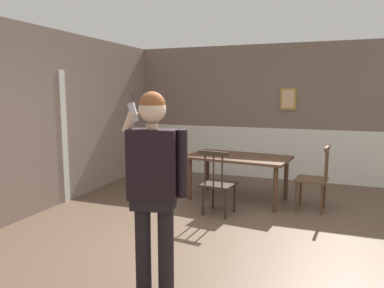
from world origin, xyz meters
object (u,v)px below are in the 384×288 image
Objects in this scene: dining_table at (238,161)px; chair_by_doorway at (314,179)px; person_figure at (154,178)px; chair_near_window at (218,183)px.

dining_table is 1.74× the size of chair_by_doorway.
chair_by_doorway reaches higher than dining_table.
chair_by_doorway is (1.19, -0.13, -0.16)m from dining_table.
chair_by_doorway is 0.56× the size of person_figure.
chair_near_window is 1.46m from chair_by_doorway.
person_figure reaches higher than dining_table.
dining_table is 3.03m from person_figure.
chair_by_doorway reaches higher than chair_near_window.
person_figure is (-1.21, -2.87, 0.55)m from chair_by_doorway.
chair_by_doorway is (1.28, 0.70, 0.02)m from chair_near_window.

